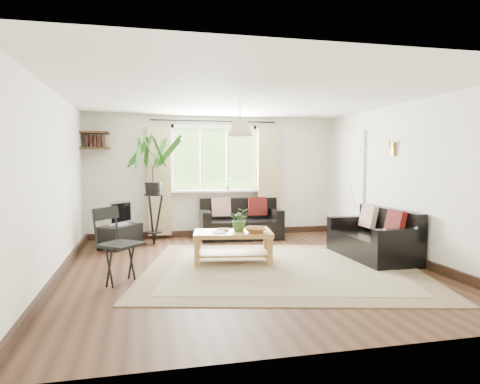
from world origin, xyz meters
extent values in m
plane|color=black|center=(0.00, 0.00, 0.00)|extent=(5.50, 5.50, 0.00)
plane|color=white|center=(0.00, 0.00, 2.40)|extent=(5.50, 5.50, 0.00)
cube|color=silver|center=(0.00, 2.75, 1.20)|extent=(5.00, 0.02, 2.40)
cube|color=silver|center=(0.00, -2.75, 1.20)|extent=(5.00, 0.02, 2.40)
cube|color=silver|center=(-2.50, 0.00, 1.20)|extent=(0.02, 5.50, 2.40)
cube|color=silver|center=(2.50, 0.00, 1.20)|extent=(0.02, 5.50, 2.40)
cube|color=#BFB494|center=(0.48, -0.16, 0.01)|extent=(4.42, 4.02, 0.02)
cube|color=silver|center=(2.47, 1.70, 1.00)|extent=(0.06, 0.96, 2.06)
imported|color=#305B24|center=(-0.01, 0.38, 0.64)|extent=(0.37, 0.34, 0.35)
imported|color=olive|center=(0.19, 0.19, 0.51)|extent=(0.43, 0.43, 0.08)
imported|color=white|center=(-0.42, 0.29, 0.48)|extent=(0.18, 0.23, 0.02)
imported|color=#552B22|center=(-0.32, 0.51, 0.48)|extent=(0.22, 0.27, 0.02)
cube|color=black|center=(-1.80, 1.87, 0.20)|extent=(0.77, 0.84, 0.40)
imported|color=#2D6023|center=(0.25, 2.63, 1.06)|extent=(0.14, 0.10, 0.27)
camera|label=1|loc=(-1.41, -5.78, 1.50)|focal=32.00mm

